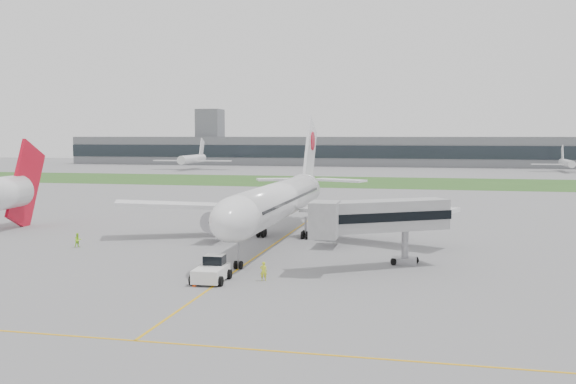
% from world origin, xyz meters
% --- Properties ---
extents(ground, '(600.00, 600.00, 0.00)m').
position_xyz_m(ground, '(0.00, 0.00, 0.00)').
color(ground, gray).
rests_on(ground, ground).
extents(apron_markings, '(70.00, 70.00, 0.04)m').
position_xyz_m(apron_markings, '(0.00, -5.00, 0.00)').
color(apron_markings, gold).
rests_on(apron_markings, ground).
extents(grass_strip, '(600.00, 50.00, 0.02)m').
position_xyz_m(grass_strip, '(0.00, 120.00, 0.01)').
color(grass_strip, '#2B531F').
rests_on(grass_strip, ground).
extents(terminal_building, '(320.00, 22.30, 14.00)m').
position_xyz_m(terminal_building, '(0.00, 229.87, 7.00)').
color(terminal_building, gray).
rests_on(terminal_building, ground).
extents(control_tower, '(12.00, 12.00, 56.00)m').
position_xyz_m(control_tower, '(-90.00, 232.00, 0.00)').
color(control_tower, gray).
rests_on(control_tower, ground).
extents(airliner, '(48.13, 53.95, 17.88)m').
position_xyz_m(airliner, '(0.00, 4.87, 5.66)').
color(airliner, silver).
rests_on(airliner, ground).
extents(pushback_tug, '(3.43, 4.92, 2.46)m').
position_xyz_m(pushback_tug, '(-0.87, -21.08, 1.13)').
color(pushback_tug, white).
rests_on(pushback_tug, ground).
extents(jet_bridge, '(15.08, 12.11, 7.59)m').
position_xyz_m(jet_bridge, '(14.23, -11.29, 5.61)').
color(jet_bridge, '#A4A5A7').
rests_on(jet_bridge, ground).
extents(safety_cone_left, '(0.42, 0.42, 0.57)m').
position_xyz_m(safety_cone_left, '(-1.77, -23.66, 0.29)').
color(safety_cone_left, red).
rests_on(safety_cone_left, ground).
extents(safety_cone_right, '(0.37, 0.37, 0.51)m').
position_xyz_m(safety_cone_right, '(0.50, -19.70, 0.26)').
color(safety_cone_right, red).
rests_on(safety_cone_right, ground).
extents(ground_crew_near, '(0.78, 0.59, 1.93)m').
position_xyz_m(ground_crew_near, '(4.09, -19.80, 0.96)').
color(ground_crew_near, '#DCEE27').
rests_on(ground_crew_near, ground).
extents(ground_crew_far, '(1.11, 1.15, 1.87)m').
position_xyz_m(ground_crew_far, '(-24.24, -6.45, 0.94)').
color(ground_crew_far, '#B2FF2A').
rests_on(ground_crew_far, ground).
extents(neighbor_aircraft, '(5.88, 18.13, 14.75)m').
position_xyz_m(neighbor_aircraft, '(-43.18, 4.65, 5.84)').
color(neighbor_aircraft, '#B90A1F').
rests_on(neighbor_aircraft, ground).
extents(distant_aircraft_left, '(35.71, 31.96, 13.00)m').
position_xyz_m(distant_aircraft_left, '(-79.72, 179.52, 0.00)').
color(distant_aircraft_left, silver).
rests_on(distant_aircraft_left, ground).
extents(distant_aircraft_right, '(27.70, 24.65, 10.28)m').
position_xyz_m(distant_aircraft_right, '(73.79, 194.32, 0.00)').
color(distant_aircraft_right, silver).
rests_on(distant_aircraft_right, ground).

